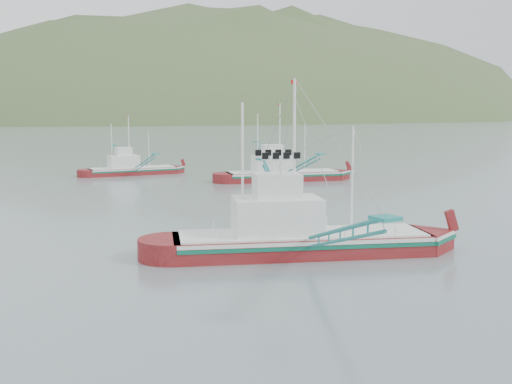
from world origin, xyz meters
TOP-DOWN VIEW (x-y plane):
  - ground at (0.00, 0.00)m, footprint 1200.00×1200.00m
  - main_boat at (-1.03, -1.32)m, footprint 17.13×28.99m
  - bg_boat_right at (20.81, 34.47)m, footprint 15.26×26.17m
  - bg_boat_far at (6.47, 51.66)m, footprint 12.44×22.11m
  - headland_right at (240.00, 430.00)m, footprint 684.00×432.00m

SIDE VIEW (x-z plane):
  - ground at x=0.00m, z-range 0.00..0.00m
  - headland_right at x=240.00m, z-range -153.00..153.00m
  - bg_boat_far at x=6.47m, z-range -3.25..5.71m
  - bg_boat_right at x=20.81m, z-range -3.39..7.43m
  - main_boat at x=-1.03m, z-range -3.64..8.59m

